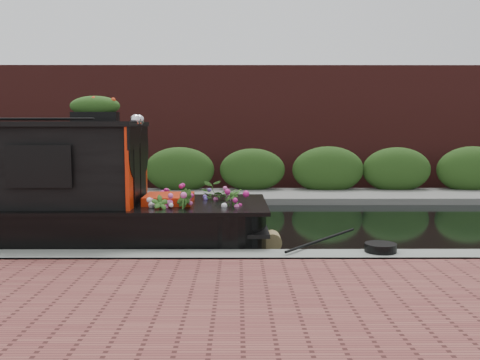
{
  "coord_description": "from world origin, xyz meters",
  "views": [
    {
      "loc": [
        1.9,
        -10.73,
        2.07
      ],
      "look_at": [
        1.94,
        -0.6,
        1.03
      ],
      "focal_mm": 40.0,
      "sensor_mm": 36.0,
      "label": 1
    }
  ],
  "objects": [
    {
      "name": "ground",
      "position": [
        0.0,
        0.0,
        0.0
      ],
      "size": [
        80.0,
        80.0,
        0.0
      ],
      "primitive_type": "plane",
      "color": "black",
      "rests_on": "ground"
    },
    {
      "name": "near_bank_coping",
      "position": [
        0.0,
        -3.3,
        0.0
      ],
      "size": [
        40.0,
        0.6,
        0.5
      ],
      "primitive_type": "cube",
      "color": "slate",
      "rests_on": "ground"
    },
    {
      "name": "far_hedge",
      "position": [
        0.0,
        5.1,
        0.0
      ],
      "size": [
        40.0,
        1.1,
        2.8
      ],
      "primitive_type": "cube",
      "color": "#244316",
      "rests_on": "ground"
    },
    {
      "name": "rope_fender",
      "position": [
        2.47,
        -1.98,
        0.15
      ],
      "size": [
        0.3,
        0.39,
        0.3
      ],
      "primitive_type": "cylinder",
      "rotation": [
        1.57,
        0.0,
        0.0
      ],
      "color": "olive",
      "rests_on": "ground"
    },
    {
      "name": "far_brick_wall",
      "position": [
        0.0,
        7.2,
        0.0
      ],
      "size": [
        40.0,
        1.0,
        8.0
      ],
      "primitive_type": "cube",
      "color": "#4F1D1A",
      "rests_on": "ground"
    },
    {
      "name": "far_bank_path",
      "position": [
        0.0,
        4.2,
        0.0
      ],
      "size": [
        40.0,
        2.4,
        0.34
      ],
      "primitive_type": "cube",
      "color": "slate",
      "rests_on": "ground"
    },
    {
      "name": "coiled_mooring_rope",
      "position": [
        3.97,
        -3.16,
        0.31
      ],
      "size": [
        0.46,
        0.46,
        0.12
      ],
      "primitive_type": "cylinder",
      "color": "black",
      "rests_on": "near_bank_coping"
    }
  ]
}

